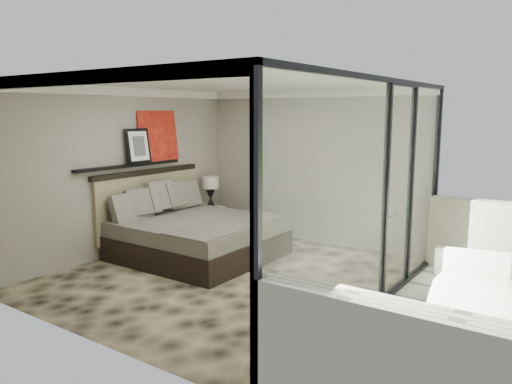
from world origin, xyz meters
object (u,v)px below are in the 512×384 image
Objects in this scene: nightstand at (209,220)px; table_lamp at (210,188)px; lounger at (469,308)px; bed at (193,233)px.

table_lamp is at bearing 75.33° from nightstand.
table_lamp reaches higher than lounger.
nightstand is 0.81× the size of table_lamp.
table_lamp is at bearing 120.42° from bed.
lounger is (5.31, -1.71, -0.03)m from nightstand.
bed is 1.26× the size of lounger.
lounger is at bearing -21.44° from nightstand.
bed is 1.77m from table_lamp.
lounger reaches higher than nightstand.
bed is at bearing -59.58° from table_lamp.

